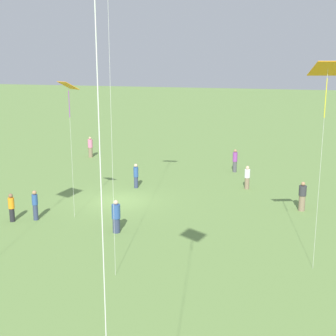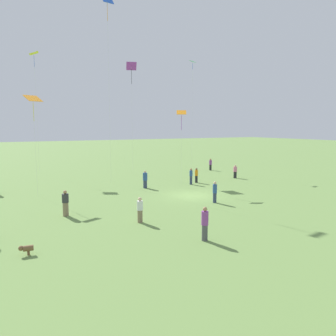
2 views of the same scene
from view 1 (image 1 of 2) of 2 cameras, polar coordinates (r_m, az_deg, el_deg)
The scene contains 11 objects.
ground_plane at distance 30.14m, azimuth -5.97°, elevation -3.98°, with size 240.00×240.00×0.00m, color #6B8E47.
person_0 at distance 32.91m, azimuth 9.63°, elevation -1.15°, with size 0.52×0.52×1.64m.
person_1 at distance 27.40m, azimuth -18.54°, elevation -4.58°, with size 0.44×0.44×1.61m.
person_3 at distance 37.69m, azimuth 8.16°, elevation 0.89°, with size 0.51×0.51×1.85m.
person_5 at distance 32.78m, azimuth -3.93°, elevation -0.94°, with size 0.48×0.48×1.73m.
person_7 at distance 28.91m, azimuth 16.05°, elevation -3.37°, with size 0.53×0.53×1.78m.
person_8 at distance 27.25m, azimuth -15.89°, elevation -4.36°, with size 0.44×0.44×1.72m.
person_9 at distance 24.50m, azimuth -6.34°, elevation -5.92°, with size 0.58×0.58×1.76m.
person_10 at distance 43.56m, azimuth -9.45°, elevation 2.52°, with size 0.63×0.63×1.91m.
kite_1 at distance 26.03m, azimuth -12.03°, elevation 9.27°, with size 1.20×1.23×7.67m.
kite_2 at distance 19.75m, azimuth 18.88°, elevation 10.88°, with size 1.52×1.59×8.76m.
Camera 1 is at (26.37, 11.62, 8.82)m, focal length 50.00 mm.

